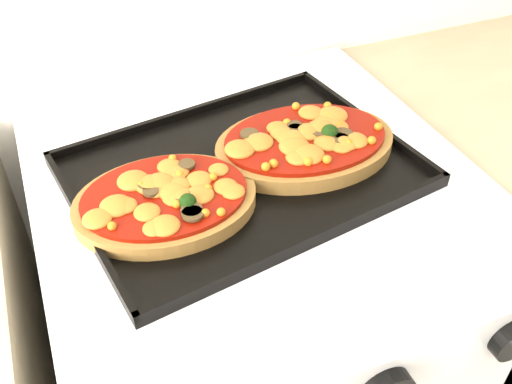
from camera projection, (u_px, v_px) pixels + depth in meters
name	position (u px, v px, depth m)	size (l,w,h in m)	color
stove	(255.00, 359.00, 1.08)	(0.60, 0.60, 0.91)	silver
control_panel	(367.00, 380.00, 0.61)	(0.60, 0.02, 0.09)	silver
knob_right	(512.00, 340.00, 0.64)	(0.05, 0.05, 0.02)	black
baking_tray	(242.00, 169.00, 0.78)	(0.45, 0.33, 0.02)	black
pizza_left	(165.00, 199.00, 0.71)	(0.23, 0.17, 0.03)	olive
pizza_right	(305.00, 142.00, 0.80)	(0.26, 0.18, 0.04)	olive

